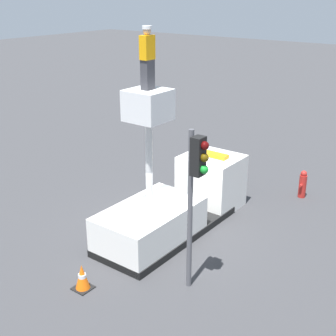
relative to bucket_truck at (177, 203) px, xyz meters
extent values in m
plane|color=#38383A|center=(-0.50, 0.00, -0.94)|extent=(120.00, 120.00, 0.00)
cube|color=black|center=(-0.50, 0.00, -0.82)|extent=(5.38, 2.10, 0.24)
cube|color=white|center=(-1.43, 0.00, -0.29)|extent=(3.53, 2.04, 1.30)
cube|color=white|center=(2.19, 0.00, 0.05)|extent=(1.85, 2.04, 1.99)
cube|color=black|center=(3.12, 0.00, 0.45)|extent=(0.03, 1.73, 0.79)
cube|color=orange|center=(2.19, 0.00, 1.11)|extent=(0.36, 1.22, 0.14)
cylinder|color=silver|center=(-1.43, 0.00, 1.83)|extent=(0.22, 0.22, 2.93)
cube|color=silver|center=(-1.43, 0.00, 3.64)|extent=(1.13, 1.13, 0.90)
cube|color=#38383D|center=(-1.43, 0.00, 4.51)|extent=(0.34, 0.26, 0.84)
cube|color=#F29E0C|center=(-1.43, 0.00, 5.26)|extent=(0.40, 0.26, 0.66)
sphere|color=beige|center=(-1.43, 0.00, 5.71)|extent=(0.23, 0.23, 0.23)
cylinder|color=white|center=(-1.43, 0.00, 5.79)|extent=(0.26, 0.26, 0.09)
cylinder|color=#515156|center=(-2.52, -2.26, 1.31)|extent=(0.14, 0.14, 4.51)
cube|color=black|center=(-2.52, -2.47, 2.92)|extent=(0.34, 0.28, 1.00)
sphere|color=#490707|center=(-2.52, -2.66, 3.23)|extent=(0.22, 0.22, 0.22)
sphere|color=#503C07|center=(-2.52, -2.66, 2.92)|extent=(0.22, 0.22, 0.22)
sphere|color=green|center=(-2.52, -2.66, 2.61)|extent=(0.22, 0.22, 0.22)
cylinder|color=#B2231E|center=(5.03, -2.46, -0.48)|extent=(0.29, 0.29, 0.92)
sphere|color=#B2231E|center=(5.03, -2.46, 0.05)|extent=(0.25, 0.25, 0.25)
cylinder|color=#B2231E|center=(4.82, -2.46, -0.39)|extent=(0.12, 0.12, 0.12)
cylinder|color=#B2231E|center=(5.23, -2.46, -0.39)|extent=(0.12, 0.12, 0.12)
cube|color=black|center=(-4.40, -0.03, -0.93)|extent=(0.50, 0.50, 0.03)
cone|color=orange|center=(-4.40, -0.03, -0.57)|extent=(0.42, 0.42, 0.74)
cylinder|color=white|center=(-4.40, -0.03, -0.53)|extent=(0.22, 0.22, 0.10)
camera|label=1|loc=(-11.61, -8.43, 6.79)|focal=50.00mm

